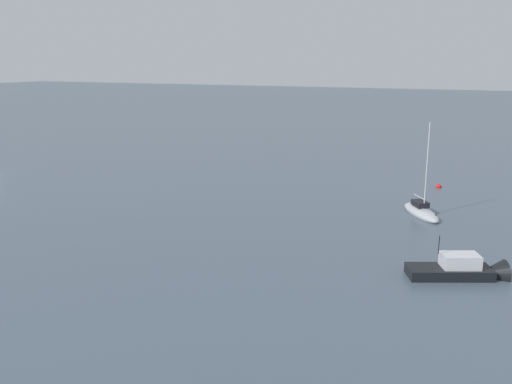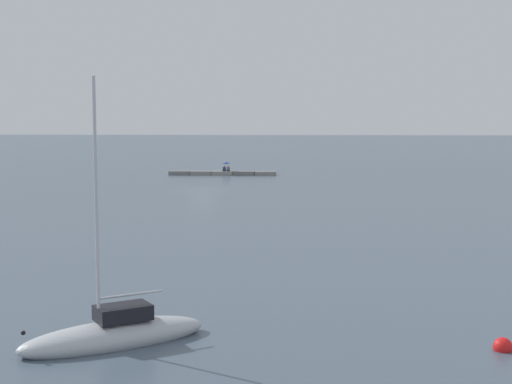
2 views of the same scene
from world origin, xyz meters
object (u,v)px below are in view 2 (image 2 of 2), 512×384
object	(u,v)px
person_seated_grey_left	(228,169)
mooring_buoy_mid	(503,347)
person_seated_blue_right	(224,169)
umbrella_open_navy	(226,163)
sailboat_grey_mid	(115,334)

from	to	relation	value
person_seated_grey_left	mooring_buoy_mid	bearing A→B (deg)	104.03
person_seated_grey_left	person_seated_blue_right	bearing A→B (deg)	-3.81
person_seated_blue_right	person_seated_grey_left	bearing A→B (deg)	176.19
umbrella_open_navy	mooring_buoy_mid	world-z (taller)	umbrella_open_navy
person_seated_grey_left	umbrella_open_navy	size ratio (longest dim) A/B	0.57
umbrella_open_navy	sailboat_grey_mid	xyz separation A→B (m)	(-3.48, 72.53, -1.31)
person_seated_grey_left	umbrella_open_navy	bearing A→B (deg)	6.98
umbrella_open_navy	mooring_buoy_mid	bearing A→B (deg)	102.62
mooring_buoy_mid	person_seated_grey_left	bearing A→B (deg)	-77.59
person_seated_grey_left	person_seated_blue_right	xyz separation A→B (m)	(0.56, -0.05, 0.00)
sailboat_grey_mid	person_seated_blue_right	bearing A→B (deg)	-30.74
person_seated_grey_left	umbrella_open_navy	world-z (taller)	umbrella_open_navy
person_seated_grey_left	sailboat_grey_mid	world-z (taller)	sailboat_grey_mid
mooring_buoy_mid	umbrella_open_navy	bearing A→B (deg)	-77.38
person_seated_grey_left	person_seated_blue_right	world-z (taller)	same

